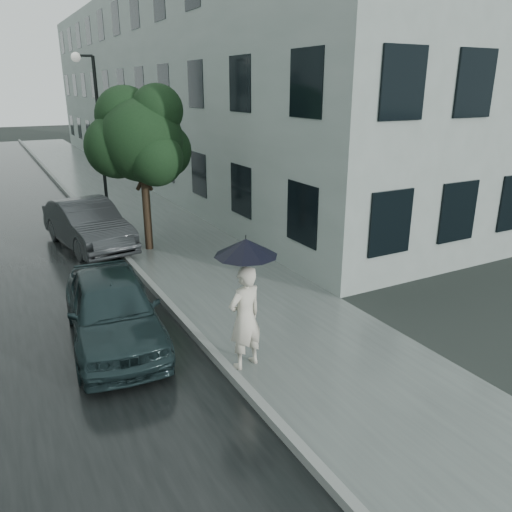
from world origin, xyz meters
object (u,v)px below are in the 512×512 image
pedestrian (245,318)px  lamp_post (95,126)px  street_tree (141,139)px  car_near (113,309)px  car_far (88,224)px

pedestrian → lamp_post: bearing=-104.8°
pedestrian → lamp_post: size_ratio=0.32×
street_tree → car_near: street_tree is taller
lamp_post → car_near: 10.66m
street_tree → car_near: 6.26m
street_tree → lamp_post: (-0.22, 4.88, 0.04)m
lamp_post → car_near: lamp_post is taller
car_near → pedestrian: bearing=-42.2°
lamp_post → car_near: (-2.03, -10.16, -2.53)m
pedestrian → lamp_post: lamp_post is taller
car_far → lamp_post: bearing=63.6°
car_far → car_near: bearing=-105.2°
car_near → car_far: bearing=88.9°
car_near → lamp_post: bearing=84.5°
street_tree → car_near: bearing=-113.1°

